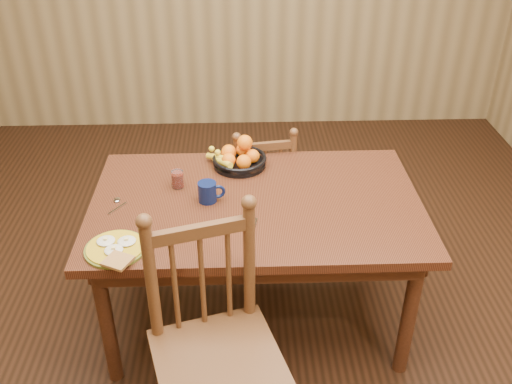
{
  "coord_description": "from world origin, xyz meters",
  "views": [
    {
      "loc": [
        -0.08,
        -2.32,
        2.25
      ],
      "look_at": [
        0.0,
        0.0,
        0.8
      ],
      "focal_mm": 40.0,
      "sensor_mm": 36.0,
      "label": 1
    }
  ],
  "objects_px": {
    "breakfast_plate": "(116,248)",
    "coffee_mug": "(208,192)",
    "dining_table": "(256,215)",
    "chair_far": "(261,191)",
    "fruit_bowl": "(239,158)",
    "chair_near": "(215,348)"
  },
  "relations": [
    {
      "from": "chair_far",
      "to": "breakfast_plate",
      "type": "xyz_separation_m",
      "value": [
        -0.66,
        -0.99,
        0.34
      ]
    },
    {
      "from": "breakfast_plate",
      "to": "dining_table",
      "type": "bearing_deg",
      "value": 31.29
    },
    {
      "from": "chair_near",
      "to": "coffee_mug",
      "type": "distance_m",
      "value": 0.78
    },
    {
      "from": "breakfast_plate",
      "to": "fruit_bowl",
      "type": "bearing_deg",
      "value": 53.73
    },
    {
      "from": "chair_far",
      "to": "chair_near",
      "type": "height_order",
      "value": "chair_near"
    },
    {
      "from": "coffee_mug",
      "to": "fruit_bowl",
      "type": "distance_m",
      "value": 0.38
    },
    {
      "from": "dining_table",
      "to": "chair_near",
      "type": "distance_m",
      "value": 0.76
    },
    {
      "from": "breakfast_plate",
      "to": "chair_near",
      "type": "bearing_deg",
      "value": -39.79
    },
    {
      "from": "fruit_bowl",
      "to": "chair_near",
      "type": "bearing_deg",
      "value": -95.84
    },
    {
      "from": "breakfast_plate",
      "to": "coffee_mug",
      "type": "distance_m",
      "value": 0.54
    },
    {
      "from": "dining_table",
      "to": "coffee_mug",
      "type": "relative_size",
      "value": 11.95
    },
    {
      "from": "chair_near",
      "to": "breakfast_plate",
      "type": "xyz_separation_m",
      "value": [
        -0.42,
        0.35,
        0.24
      ]
    },
    {
      "from": "coffee_mug",
      "to": "fruit_bowl",
      "type": "height_order",
      "value": "fruit_bowl"
    },
    {
      "from": "breakfast_plate",
      "to": "coffee_mug",
      "type": "xyz_separation_m",
      "value": [
        0.38,
        0.38,
        0.04
      ]
    },
    {
      "from": "chair_far",
      "to": "coffee_mug",
      "type": "bearing_deg",
      "value": 57.15
    },
    {
      "from": "dining_table",
      "to": "breakfast_plate",
      "type": "height_order",
      "value": "breakfast_plate"
    },
    {
      "from": "chair_near",
      "to": "breakfast_plate",
      "type": "height_order",
      "value": "chair_near"
    },
    {
      "from": "coffee_mug",
      "to": "fruit_bowl",
      "type": "relative_size",
      "value": 0.41
    },
    {
      "from": "chair_near",
      "to": "fruit_bowl",
      "type": "distance_m",
      "value": 1.12
    },
    {
      "from": "breakfast_plate",
      "to": "fruit_bowl",
      "type": "distance_m",
      "value": 0.9
    },
    {
      "from": "chair_far",
      "to": "chair_near",
      "type": "relative_size",
      "value": 0.81
    },
    {
      "from": "chair_far",
      "to": "coffee_mug",
      "type": "distance_m",
      "value": 0.77
    }
  ]
}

